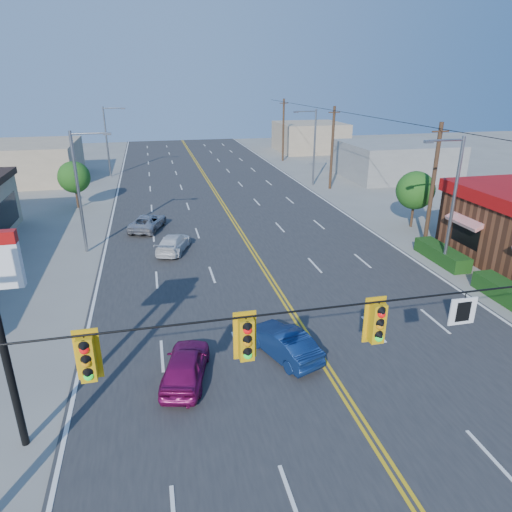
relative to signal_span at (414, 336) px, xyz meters
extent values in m
plane|color=gray|center=(0.12, 0.00, -4.89)|extent=(160.00, 160.00, 0.00)
cube|color=#2D2D30|center=(0.12, 20.00, -4.86)|extent=(20.00, 120.00, 0.06)
cylinder|color=black|center=(0.12, 0.00, 1.11)|extent=(24.00, 0.05, 0.05)
cube|color=white|center=(1.32, 0.00, 0.56)|extent=(0.75, 0.04, 0.75)
cube|color=#D89E0C|center=(-7.88, 0.00, 0.54)|extent=(0.55, 0.34, 1.25)
cube|color=#D89E0C|center=(-4.38, 0.00, 0.54)|extent=(0.55, 0.34, 1.25)
cube|color=#D89E0C|center=(-1.08, 0.00, 0.54)|extent=(0.55, 0.34, 1.25)
cube|color=#194214|center=(11.62, 12.00, -4.44)|extent=(1.20, 9.00, 0.90)
cylinder|color=black|center=(-10.88, 4.00, -1.89)|extent=(0.24, 0.24, 6.00)
cylinder|color=gray|center=(11.12, 14.00, -0.89)|extent=(0.20, 0.20, 8.00)
cylinder|color=gray|center=(10.02, 14.00, 2.91)|extent=(2.20, 0.12, 0.12)
cube|color=gray|center=(8.92, 14.00, 2.86)|extent=(0.50, 0.25, 0.15)
cylinder|color=gray|center=(11.12, 38.00, -0.89)|extent=(0.20, 0.20, 8.00)
cylinder|color=gray|center=(10.02, 38.00, 2.91)|extent=(2.20, 0.12, 0.12)
cube|color=gray|center=(8.92, 38.00, 2.86)|extent=(0.50, 0.25, 0.15)
cylinder|color=gray|center=(-10.88, 22.00, -0.89)|extent=(0.20, 0.20, 8.00)
cylinder|color=gray|center=(-9.78, 22.00, 2.91)|extent=(2.20, 0.12, 0.12)
cube|color=gray|center=(-8.68, 22.00, 2.86)|extent=(0.50, 0.25, 0.15)
cylinder|color=gray|center=(-10.88, 48.00, -0.89)|extent=(0.20, 0.20, 8.00)
cylinder|color=gray|center=(-9.78, 48.00, 2.91)|extent=(2.20, 0.12, 0.12)
cube|color=gray|center=(-8.68, 48.00, 2.86)|extent=(0.50, 0.25, 0.15)
cylinder|color=#47301E|center=(12.32, 18.00, -0.69)|extent=(0.28, 0.28, 8.40)
cylinder|color=#47301E|center=(12.32, 36.00, -0.69)|extent=(0.28, 0.28, 8.40)
cylinder|color=#47301E|center=(12.32, 54.00, -0.69)|extent=(0.28, 0.28, 8.40)
cylinder|color=#47301E|center=(13.62, 22.00, -3.84)|extent=(0.20, 0.20, 2.10)
sphere|color=#235B19|center=(13.62, 22.00, -1.95)|extent=(2.94, 2.94, 2.94)
cylinder|color=#47301E|center=(-12.88, 34.00, -3.89)|extent=(0.20, 0.20, 2.00)
sphere|color=#235B19|center=(-12.88, 34.00, -2.09)|extent=(2.80, 2.80, 2.80)
cube|color=gray|center=(22.12, 40.00, -2.89)|extent=(12.00, 10.00, 4.00)
cube|color=tan|center=(-19.88, 48.00, -2.79)|extent=(11.00, 12.00, 4.20)
cube|color=tan|center=(19.12, 62.00, -2.69)|extent=(10.00, 10.00, 4.40)
imported|color=#790D4B|center=(-5.52, 6.13, -4.23)|extent=(2.44, 4.09, 1.31)
imported|color=#0E2451|center=(-1.36, 6.86, -4.25)|extent=(2.62, 4.07, 1.27)
imported|color=silver|center=(-5.11, 20.53, -4.30)|extent=(2.89, 4.36, 1.17)
imported|color=#ACACB1|center=(-6.74, 25.78, -4.29)|extent=(3.31, 4.72, 1.20)
camera|label=1|loc=(-6.22, -8.92, 6.17)|focal=32.00mm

